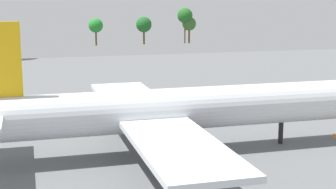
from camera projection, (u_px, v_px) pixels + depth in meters
ground_plane at (168, 153)px, 69.73m from camera, size 235.06×235.06×0.00m
cargo_airplane at (166, 110)px, 68.50m from camera, size 58.77×51.95×18.23m
safety_cone_nose at (334, 135)px, 77.11m from camera, size 0.54×0.54×0.78m
tree_line_backdrop at (90, 23)px, 220.11m from camera, size 120.63×7.33×16.19m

